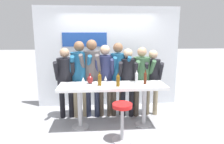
# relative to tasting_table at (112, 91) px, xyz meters

# --- Properties ---
(ground_plane) EXTENTS (40.00, 40.00, 0.00)m
(ground_plane) POSITION_rel_tasting_table_xyz_m (0.00, 0.00, -0.79)
(ground_plane) COLOR #9E9EA3
(back_wall) EXTENTS (3.82, 0.12, 2.67)m
(back_wall) POSITION_rel_tasting_table_xyz_m (-0.01, 1.37, 0.55)
(back_wall) COLOR silver
(back_wall) RESTS_ON ground_plane
(tasting_table) EXTENTS (2.22, 0.64, 0.93)m
(tasting_table) POSITION_rel_tasting_table_xyz_m (0.00, 0.00, 0.00)
(tasting_table) COLOR white
(tasting_table) RESTS_ON ground_plane
(bar_stool) EXTENTS (0.38, 0.38, 0.73)m
(bar_stool) POSITION_rel_tasting_table_xyz_m (0.13, -0.61, -0.31)
(bar_stool) COLOR #B2B2B7
(bar_stool) RESTS_ON ground_plane
(person_far_left) EXTENTS (0.47, 0.56, 1.66)m
(person_far_left) POSITION_rel_tasting_table_xyz_m (-1.04, 0.55, 0.23)
(person_far_left) COLOR black
(person_far_left) RESTS_ON ground_plane
(person_left) EXTENTS (0.54, 0.65, 1.81)m
(person_left) POSITION_rel_tasting_table_xyz_m (-0.71, 0.57, 0.33)
(person_left) COLOR gray
(person_left) RESTS_ON ground_plane
(person_center_left) EXTENTS (0.51, 0.62, 1.84)m
(person_center_left) POSITION_rel_tasting_table_xyz_m (-0.43, 0.54, 0.36)
(person_center_left) COLOR #23283D
(person_center_left) RESTS_ON ground_plane
(person_center) EXTENTS (0.45, 0.56, 1.72)m
(person_center) POSITION_rel_tasting_table_xyz_m (-0.12, 0.56, 0.28)
(person_center) COLOR #473D33
(person_center) RESTS_ON ground_plane
(person_center_right) EXTENTS (0.48, 0.60, 1.77)m
(person_center_right) POSITION_rel_tasting_table_xyz_m (0.18, 0.58, 0.31)
(person_center_right) COLOR #473D33
(person_center_right) RESTS_ON ground_plane
(person_right) EXTENTS (0.46, 0.56, 1.64)m
(person_right) POSITION_rel_tasting_table_xyz_m (0.40, 0.50, 0.22)
(person_right) COLOR black
(person_right) RESTS_ON ground_plane
(person_far_right) EXTENTS (0.51, 0.59, 1.67)m
(person_far_right) POSITION_rel_tasting_table_xyz_m (0.73, 0.52, 0.23)
(person_far_right) COLOR #473D33
(person_far_right) RESTS_ON ground_plane
(person_rightmost) EXTENTS (0.47, 0.56, 1.60)m
(person_rightmost) POSITION_rel_tasting_table_xyz_m (1.01, 0.56, 0.19)
(person_rightmost) COLOR gray
(person_rightmost) RESTS_ON ground_plane
(wine_bottle_0) EXTENTS (0.08, 0.08, 0.29)m
(wine_bottle_0) POSITION_rel_tasting_table_xyz_m (-0.26, -0.04, 0.28)
(wine_bottle_0) COLOR brown
(wine_bottle_0) RESTS_ON tasting_table
(wine_bottle_1) EXTENTS (0.07, 0.07, 0.28)m
(wine_bottle_1) POSITION_rel_tasting_table_xyz_m (0.10, -0.14, 0.27)
(wine_bottle_1) COLOR brown
(wine_bottle_1) RESTS_ON tasting_table
(wine_bottle_2) EXTENTS (0.07, 0.07, 0.29)m
(wine_bottle_2) POSITION_rel_tasting_table_xyz_m (0.53, 0.11, 0.27)
(wine_bottle_2) COLOR #B7BCC1
(wine_bottle_2) RESTS_ON tasting_table
(wine_bottle_3) EXTENTS (0.06, 0.06, 0.31)m
(wine_bottle_3) POSITION_rel_tasting_table_xyz_m (0.69, 0.00, 0.28)
(wine_bottle_3) COLOR #4C1E0F
(wine_bottle_3) RESTS_ON tasting_table
(wine_glass_0) EXTENTS (0.07, 0.07, 0.18)m
(wine_glass_0) POSITION_rel_tasting_table_xyz_m (-0.60, -0.00, 0.27)
(wine_glass_0) COLOR silver
(wine_glass_0) RESTS_ON tasting_table
(wine_glass_1) EXTENTS (0.07, 0.07, 0.18)m
(wine_glass_1) POSITION_rel_tasting_table_xyz_m (-0.14, 0.06, 0.27)
(wine_glass_1) COLOR silver
(wine_glass_1) RESTS_ON tasting_table
(decorative_vase) EXTENTS (0.13, 0.13, 0.22)m
(decorative_vase) POSITION_rel_tasting_table_xyz_m (-0.46, 0.13, 0.23)
(decorative_vase) COLOR maroon
(decorative_vase) RESTS_ON tasting_table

